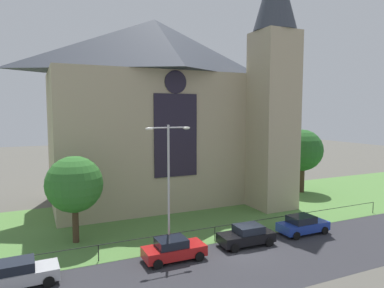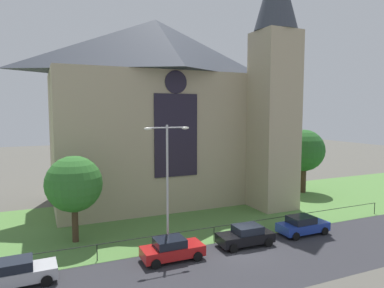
{
  "view_description": "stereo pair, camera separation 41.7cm",
  "coord_description": "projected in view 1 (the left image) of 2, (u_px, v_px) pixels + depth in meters",
  "views": [
    {
      "loc": [
        -13.48,
        -20.62,
        10.02
      ],
      "look_at": [
        -0.38,
        8.0,
        7.07
      ],
      "focal_mm": 32.62,
      "sensor_mm": 36.0,
      "label": 1
    },
    {
      "loc": [
        -13.1,
        -20.79,
        10.02
      ],
      "look_at": [
        -0.38,
        8.0,
        7.07
      ],
      "focal_mm": 32.62,
      "sensor_mm": 36.0,
      "label": 2
    }
  ],
  "objects": [
    {
      "name": "streetlamp_near",
      "position": [
        169.0,
        172.0,
        24.85
      ],
      "size": [
        3.37,
        0.26,
        9.07
      ],
      "color": "#B2B2B7",
      "rests_on": "ground"
    },
    {
      "name": "iron_railing",
      "position": [
        215.0,
        228.0,
        26.97
      ],
      "size": [
        35.47,
        0.07,
        1.13
      ],
      "color": "black",
      "rests_on": "ground"
    },
    {
      "name": "ground",
      "position": [
        187.0,
        214.0,
        34.24
      ],
      "size": [
        160.0,
        160.0,
        0.0
      ],
      "primitive_type": "plane",
      "color": "#56544C"
    },
    {
      "name": "parked_car_red",
      "position": [
        174.0,
        249.0,
        23.51
      ],
      "size": [
        4.21,
        2.04,
        1.51
      ],
      "rotation": [
        0.0,
        0.0,
        -0.0
      ],
      "color": "#B21919",
      "rests_on": "ground"
    },
    {
      "name": "grass_verge",
      "position": [
        196.0,
        219.0,
        32.43
      ],
      "size": [
        120.0,
        20.0,
        0.01
      ],
      "primitive_type": "cube",
      "color": "#517F3D",
      "rests_on": "ground"
    },
    {
      "name": "church_building",
      "position": [
        164.0,
        109.0,
        38.61
      ],
      "size": [
        23.2,
        16.2,
        26.0
      ],
      "color": "tan",
      "rests_on": "ground"
    },
    {
      "name": "parked_car_black",
      "position": [
        247.0,
        235.0,
        26.14
      ],
      "size": [
        4.26,
        2.14,
        1.51
      ],
      "rotation": [
        0.0,
        0.0,
        3.11
      ],
      "color": "black",
      "rests_on": "ground"
    },
    {
      "name": "parked_car_silver",
      "position": [
        19.0,
        274.0,
        19.98
      ],
      "size": [
        4.25,
        2.12,
        1.51
      ],
      "rotation": [
        0.0,
        0.0,
        0.03
      ],
      "color": "#B7B7BC",
      "rests_on": "ground"
    },
    {
      "name": "tree_right_far",
      "position": [
        302.0,
        151.0,
        43.06
      ],
      "size": [
        5.11,
        5.11,
        7.8
      ],
      "color": "#423021",
      "rests_on": "ground"
    },
    {
      "name": "road_asphalt",
      "position": [
        259.0,
        261.0,
        23.38
      ],
      "size": [
        120.0,
        8.0,
        0.01
      ],
      "primitive_type": "cube",
      "color": "#2D2D33",
      "rests_on": "ground"
    },
    {
      "name": "parked_car_blue",
      "position": [
        303.0,
        225.0,
        28.6
      ],
      "size": [
        4.21,
        2.03,
        1.51
      ],
      "rotation": [
        0.0,
        0.0,
        -0.0
      ],
      "color": "#1E3899",
      "rests_on": "ground"
    },
    {
      "name": "tree_left_near",
      "position": [
        74.0,
        184.0,
        26.37
      ],
      "size": [
        4.29,
        4.29,
        6.68
      ],
      "color": "#423021",
      "rests_on": "ground"
    }
  ]
}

